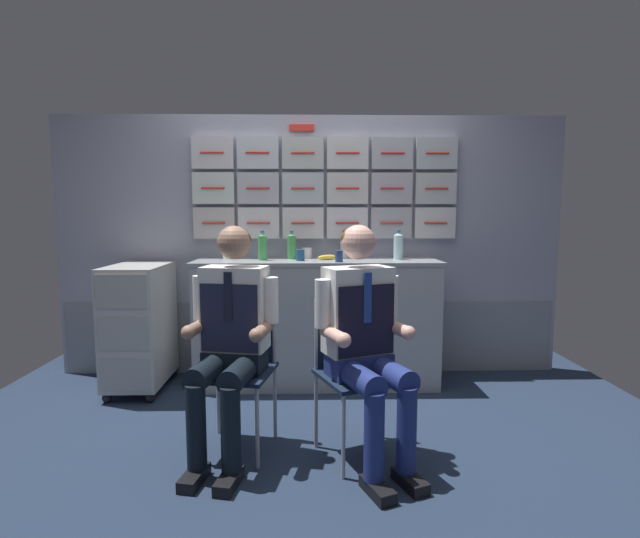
# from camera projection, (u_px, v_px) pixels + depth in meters

# --- Properties ---
(ground) EXTENTS (4.80, 4.80, 0.04)m
(ground) POSITION_uv_depth(u_px,v_px,m) (312.00, 450.00, 2.77)
(ground) COLOR #212F45
(galley_bulkhead) EXTENTS (4.20, 0.14, 2.15)m
(galley_bulkhead) POSITION_uv_depth(u_px,v_px,m) (313.00, 243.00, 4.01)
(galley_bulkhead) COLOR #9799AE
(galley_bulkhead) RESTS_ON ground
(galley_counter) EXTENTS (1.91, 0.53, 0.99)m
(galley_counter) POSITION_uv_depth(u_px,v_px,m) (317.00, 322.00, 3.80)
(galley_counter) COLOR #9EA4A8
(galley_counter) RESTS_ON ground
(service_trolley) EXTENTS (0.40, 0.65, 0.96)m
(service_trolley) POSITION_uv_depth(u_px,v_px,m) (139.00, 324.00, 3.64)
(service_trolley) COLOR black
(service_trolley) RESTS_ON ground
(folding_chair_left) EXTENTS (0.47, 0.47, 0.87)m
(folding_chair_left) POSITION_uv_depth(u_px,v_px,m) (241.00, 353.00, 2.78)
(folding_chair_left) COLOR #A8AAAF
(folding_chair_left) RESTS_ON ground
(crew_member_left) EXTENTS (0.50, 0.65, 1.28)m
(crew_member_left) POSITION_uv_depth(u_px,v_px,m) (230.00, 331.00, 2.60)
(crew_member_left) COLOR black
(crew_member_left) RESTS_ON ground
(folding_chair_right) EXTENTS (0.52, 0.52, 0.87)m
(folding_chair_right) POSITION_uv_depth(u_px,v_px,m) (351.00, 357.00, 2.70)
(folding_chair_right) COLOR #A8AAAF
(folding_chair_right) RESTS_ON ground
(crew_member_right) EXTENTS (0.55, 0.68, 1.29)m
(crew_member_right) POSITION_uv_depth(u_px,v_px,m) (365.00, 333.00, 2.53)
(crew_member_right) COLOR black
(crew_member_right) RESTS_ON ground
(water_bottle_short) EXTENTS (0.07, 0.07, 0.23)m
(water_bottle_short) POSITION_uv_depth(u_px,v_px,m) (398.00, 246.00, 3.78)
(water_bottle_short) COLOR #B1DBE6
(water_bottle_short) RESTS_ON galley_counter
(water_bottle_tall) EXTENTS (0.06, 0.06, 0.23)m
(water_bottle_tall) POSITION_uv_depth(u_px,v_px,m) (344.00, 245.00, 3.89)
(water_bottle_tall) COLOR silver
(water_bottle_tall) RESTS_ON galley_counter
(sparkling_bottle_green) EXTENTS (0.07, 0.07, 0.23)m
(sparkling_bottle_green) POSITION_uv_depth(u_px,v_px,m) (262.00, 246.00, 3.72)
(sparkling_bottle_green) COLOR #47A255
(sparkling_bottle_green) RESTS_ON galley_counter
(water_bottle_clear) EXTENTS (0.07, 0.07, 0.23)m
(water_bottle_clear) POSITION_uv_depth(u_px,v_px,m) (292.00, 246.00, 3.81)
(water_bottle_clear) COLOR #469E53
(water_bottle_clear) RESTS_ON galley_counter
(coffee_cup_spare) EXTENTS (0.06, 0.06, 0.09)m
(coffee_cup_spare) POSITION_uv_depth(u_px,v_px,m) (300.00, 255.00, 3.68)
(coffee_cup_spare) COLOR navy
(coffee_cup_spare) RESTS_ON galley_counter
(paper_cup_tan) EXTENTS (0.07, 0.07, 0.06)m
(paper_cup_tan) POSITION_uv_depth(u_px,v_px,m) (227.00, 255.00, 3.85)
(paper_cup_tan) COLOR white
(paper_cup_tan) RESTS_ON galley_counter
(coffee_cup_white) EXTENTS (0.06, 0.06, 0.09)m
(coffee_cup_white) POSITION_uv_depth(u_px,v_px,m) (339.00, 256.00, 3.57)
(coffee_cup_white) COLOR navy
(coffee_cup_white) RESTS_ON galley_counter
(espresso_cup_small) EXTENTS (0.08, 0.08, 0.09)m
(espresso_cup_small) POSITION_uv_depth(u_px,v_px,m) (307.00, 253.00, 3.88)
(espresso_cup_small) COLOR white
(espresso_cup_small) RESTS_ON galley_counter
(snack_banana) EXTENTS (0.17, 0.10, 0.04)m
(snack_banana) POSITION_uv_depth(u_px,v_px,m) (328.00, 257.00, 3.75)
(snack_banana) COLOR yellow
(snack_banana) RESTS_ON galley_counter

